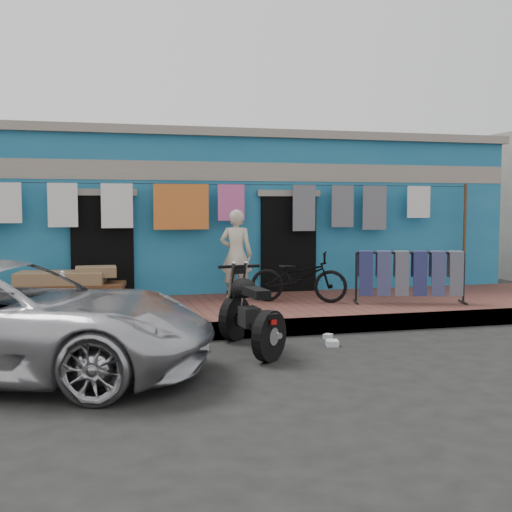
{
  "coord_description": "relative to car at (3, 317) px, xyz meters",
  "views": [
    {
      "loc": [
        -2.45,
        -7.32,
        1.9
      ],
      "look_at": [
        0.0,
        2.0,
        1.15
      ],
      "focal_mm": 45.0,
      "sensor_mm": 36.0,
      "label": 1
    }
  ],
  "objects": [
    {
      "name": "seated_person",
      "position": [
        3.47,
        3.57,
        0.37
      ],
      "size": [
        0.68,
        0.58,
        1.59
      ],
      "primitive_type": "imported",
      "rotation": [
        0.0,
        0.0,
        2.73
      ],
      "color": "beige",
      "rests_on": "sidewalk"
    },
    {
      "name": "car",
      "position": [
        0.0,
        0.0,
        0.0
      ],
      "size": [
        5.21,
        3.56,
        1.34
      ],
      "primitive_type": "imported",
      "rotation": [
        0.0,
        0.0,
        1.25
      ],
      "color": "silver",
      "rests_on": "ground"
    },
    {
      "name": "sidewalk",
      "position": [
        3.38,
        2.82,
        -0.55
      ],
      "size": [
        28.0,
        3.0,
        0.25
      ],
      "primitive_type": "cube",
      "color": "brown",
      "rests_on": "ground"
    },
    {
      "name": "bicycle",
      "position": [
        4.43,
        2.92,
        0.11
      ],
      "size": [
        1.74,
        1.2,
        1.06
      ],
      "primitive_type": "imported",
      "rotation": [
        0.0,
        0.0,
        1.15
      ],
      "color": "black",
      "rests_on": "sidewalk"
    },
    {
      "name": "charpoy",
      "position": [
        0.66,
        3.59,
        -0.12
      ],
      "size": [
        2.04,
        1.37,
        0.61
      ],
      "primitive_type": null,
      "rotation": [
        0.0,
        0.0,
        -0.15
      ],
      "color": "brown",
      "rests_on": "sidewalk"
    },
    {
      "name": "litter_c",
      "position": [
        4.12,
        0.56,
        -0.63
      ],
      "size": [
        0.2,
        0.23,
        0.08
      ],
      "primitive_type": "cube",
      "rotation": [
        0.0,
        0.0,
        1.36
      ],
      "color": "silver",
      "rests_on": "ground"
    },
    {
      "name": "building",
      "position": [
        3.38,
        6.81,
        1.01
      ],
      "size": [
        12.2,
        5.2,
        3.36
      ],
      "color": "#1B6591",
      "rests_on": "ground"
    },
    {
      "name": "litter_a",
      "position": [
        2.32,
        0.69,
        -0.63
      ],
      "size": [
        0.25,
        0.24,
        0.09
      ],
      "primitive_type": "cube",
      "rotation": [
        0.0,
        0.0,
        0.64
      ],
      "color": "silver",
      "rests_on": "ground"
    },
    {
      "name": "ground",
      "position": [
        3.38,
        -0.18,
        -0.67
      ],
      "size": [
        80.0,
        80.0,
        0.0
      ],
      "primitive_type": "plane",
      "color": "black",
      "rests_on": "ground"
    },
    {
      "name": "clothesline",
      "position": [
        2.97,
        4.07,
        1.15
      ],
      "size": [
        10.06,
        0.06,
        2.1
      ],
      "color": "brown",
      "rests_on": "sidewalk"
    },
    {
      "name": "jeans_rack",
      "position": [
        6.22,
        2.33,
        0.04
      ],
      "size": [
        2.13,
        1.43,
        0.92
      ],
      "primitive_type": null,
      "rotation": [
        0.0,
        0.0,
        -0.29
      ],
      "color": "black",
      "rests_on": "sidewalk"
    },
    {
      "name": "curb",
      "position": [
        3.38,
        1.37,
        -0.55
      ],
      "size": [
        28.0,
        0.1,
        0.25
      ],
      "primitive_type": "cube",
      "color": "gray",
      "rests_on": "ground"
    },
    {
      "name": "litter_b",
      "position": [
        4.23,
        1.02,
        -0.64
      ],
      "size": [
        0.17,
        0.17,
        0.07
      ],
      "primitive_type": "cube",
      "rotation": [
        0.0,
        0.0,
        0.77
      ],
      "color": "silver",
      "rests_on": "ground"
    },
    {
      "name": "motorcycle",
      "position": [
        2.98,
        0.6,
        -0.13
      ],
      "size": [
        0.92,
        1.8,
        1.09
      ],
      "primitive_type": null,
      "rotation": [
        0.0,
        0.0,
        0.1
      ],
      "color": "black",
      "rests_on": "ground"
    }
  ]
}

